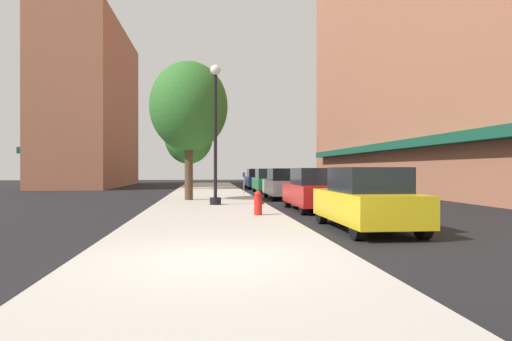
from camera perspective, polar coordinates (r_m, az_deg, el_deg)
The scene contains 13 objects.
ground_plane at distance 25.96m, azimuth 3.05°, elevation -3.41°, with size 90.00×90.00×0.00m, color black.
sidewalk_slab at distance 26.62m, azimuth -5.84°, elevation -3.19°, with size 4.80×50.00×0.12m, color #B7B2A8.
building_far_background at distance 46.24m, azimuth -19.89°, elevation 7.40°, with size 6.80×18.00×14.95m.
lamppost at distance 19.30m, azimuth -5.11°, elevation 4.88°, with size 0.48×0.48×5.90m.
fire_hydrant at distance 14.83m, azimuth 0.27°, elevation -4.07°, with size 0.33×0.26×0.79m.
parking_meter_near at distance 27.19m, azimuth -1.52°, elevation -1.24°, with size 0.14×0.09×1.31m.
tree_near at distance 35.32m, azimuth -8.44°, elevation 4.24°, with size 3.70×3.70×6.16m.
tree_mid at distance 22.65m, azimuth -8.42°, elevation 7.91°, with size 3.80×3.80×6.76m.
car_yellow at distance 12.29m, azimuth 13.68°, elevation -3.59°, with size 1.80×4.30×1.66m.
car_red at distance 17.78m, azimuth 7.38°, elevation -2.43°, with size 1.80×4.30×1.66m.
car_silver at distance 24.69m, azimuth 3.52°, elevation -1.71°, with size 1.80×4.30×1.66m.
car_green at distance 31.01m, azimuth 1.52°, elevation -1.33°, with size 1.80×4.30×1.66m.
car_blue at distance 37.69m, azimuth 0.14°, elevation -1.07°, with size 1.80×4.30×1.66m.
Camera 1 is at (-0.17, -7.57, 1.61)m, focal length 31.92 mm.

